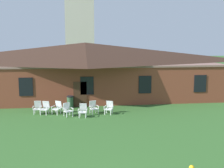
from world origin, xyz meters
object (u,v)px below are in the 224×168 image
object	(u,v)px
lawn_chair_near_door	(45,108)
trash_bin	(70,102)
lawn_chair_far_side	(93,107)
lawn_chair_left_end	(57,107)
lawn_chair_under_eave	(109,107)
lawn_chair_right_end	(83,110)
lawn_chair_by_porch	(38,107)
lawn_chair_middle	(67,109)

from	to	relation	value
lawn_chair_near_door	trash_bin	size ratio (longest dim) A/B	0.98
lawn_chair_far_side	lawn_chair_near_door	bearing A→B (deg)	176.14
lawn_chair_far_side	trash_bin	distance (m)	2.74
lawn_chair_left_end	lawn_chair_under_eave	world-z (taller)	same
lawn_chair_right_end	trash_bin	size ratio (longest dim) A/B	0.98
lawn_chair_near_door	lawn_chair_under_eave	bearing A→B (deg)	-5.93
lawn_chair_by_porch	lawn_chair_left_end	distance (m)	1.48
lawn_chair_far_side	lawn_chair_under_eave	world-z (taller)	same
lawn_chair_near_door	trash_bin	bearing A→B (deg)	45.43
trash_bin	lawn_chair_right_end	bearing A→B (deg)	-71.48
lawn_chair_by_porch	lawn_chair_far_side	bearing A→B (deg)	-5.83
lawn_chair_middle	lawn_chair_under_eave	size ratio (longest dim) A/B	1.00
lawn_chair_by_porch	lawn_chair_near_door	size ratio (longest dim) A/B	1.00
lawn_chair_under_eave	trash_bin	world-z (taller)	trash_bin
lawn_chair_far_side	lawn_chair_right_end	bearing A→B (deg)	-132.13
lawn_chair_left_end	lawn_chair_middle	size ratio (longest dim) A/B	1.00
lawn_chair_left_end	trash_bin	distance (m)	2.05
lawn_chair_by_porch	lawn_chair_far_side	size ratio (longest dim) A/B	1.00
lawn_chair_near_door	lawn_chair_left_end	size ratio (longest dim) A/B	1.00
lawn_chair_left_end	lawn_chair_right_end	world-z (taller)	same
lawn_chair_by_porch	trash_bin	xyz separation A→B (m)	(2.38, 1.64, -0.00)
lawn_chair_left_end	lawn_chair_by_porch	bearing A→B (deg)	172.18
lawn_chair_left_end	lawn_chair_under_eave	distance (m)	3.88
lawn_chair_near_door	lawn_chair_middle	size ratio (longest dim) A/B	1.00
lawn_chair_right_end	lawn_chair_under_eave	world-z (taller)	same
lawn_chair_near_door	lawn_chair_left_end	world-z (taller)	same
lawn_chair_left_end	trash_bin	xyz separation A→B (m)	(0.91, 1.84, -0.00)
lawn_chair_by_porch	lawn_chair_left_end	xyz separation A→B (m)	(1.47, -0.20, 0.00)
trash_bin	lawn_chair_middle	bearing A→B (deg)	-92.67
lawn_chair_by_porch	lawn_chair_far_side	world-z (taller)	same
trash_bin	lawn_chair_under_eave	bearing A→B (deg)	-38.19
lawn_chair_near_door	lawn_chair_right_end	xyz separation A→B (m)	(2.79, -1.13, 0.00)
lawn_chair_left_end	lawn_chair_near_door	bearing A→B (deg)	178.83
lawn_chair_by_porch	trash_bin	size ratio (longest dim) A/B	0.98
lawn_chair_by_porch	lawn_chair_right_end	distance (m)	3.61
lawn_chair_near_door	trash_bin	world-z (taller)	trash_bin
lawn_chair_middle	lawn_chair_under_eave	xyz separation A→B (m)	(3.07, 0.25, 0.00)
lawn_chair_middle	lawn_chair_right_end	xyz separation A→B (m)	(1.11, -0.38, 0.00)
lawn_chair_near_door	lawn_chair_right_end	world-z (taller)	same
lawn_chair_near_door	lawn_chair_far_side	bearing A→B (deg)	-3.86
lawn_chair_by_porch	lawn_chair_right_end	size ratio (longest dim) A/B	1.00
lawn_chair_right_end	lawn_chair_under_eave	size ratio (longest dim) A/B	1.00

